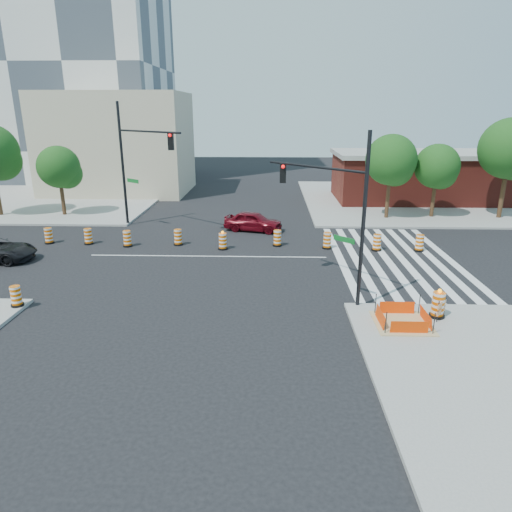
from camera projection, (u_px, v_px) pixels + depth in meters
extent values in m
plane|color=black|center=(208.00, 256.00, 27.08)|extent=(120.00, 120.00, 0.00)
cube|color=gray|center=(420.00, 200.00, 43.64)|extent=(22.00, 22.00, 0.15)
cube|color=gray|center=(50.00, 198.00, 44.73)|extent=(22.00, 22.00, 0.15)
cube|color=silver|center=(340.00, 257.00, 26.84)|extent=(0.45, 13.50, 0.01)
cube|color=silver|center=(355.00, 258.00, 26.81)|extent=(0.45, 13.50, 0.01)
cube|color=silver|center=(370.00, 258.00, 26.78)|extent=(0.45, 13.50, 0.01)
cube|color=silver|center=(386.00, 258.00, 26.76)|extent=(0.45, 13.50, 0.01)
cube|color=silver|center=(401.00, 258.00, 26.73)|extent=(0.45, 13.50, 0.01)
cube|color=silver|center=(417.00, 258.00, 26.70)|extent=(0.45, 13.50, 0.01)
cube|color=silver|center=(432.00, 258.00, 26.68)|extent=(0.45, 13.50, 0.01)
cube|color=silver|center=(448.00, 258.00, 26.65)|extent=(0.45, 13.50, 0.01)
cube|color=silver|center=(208.00, 256.00, 27.08)|extent=(14.00, 0.12, 0.01)
cube|color=tan|center=(402.00, 323.00, 18.19)|extent=(2.20, 2.20, 0.05)
cube|color=#E83B04|center=(409.00, 328.00, 17.25)|extent=(1.44, 0.02, 0.55)
cube|color=#E83B04|center=(397.00, 308.00, 18.97)|extent=(1.44, 0.02, 0.55)
cube|color=#E83B04|center=(380.00, 317.00, 18.14)|extent=(0.02, 1.44, 0.55)
cube|color=#E83B04|center=(426.00, 318.00, 18.08)|extent=(0.02, 1.44, 0.55)
cylinder|color=black|center=(386.00, 323.00, 17.23)|extent=(0.04, 0.04, 0.90)
cylinder|color=black|center=(434.00, 324.00, 17.17)|extent=(0.04, 0.04, 0.90)
cylinder|color=black|center=(376.00, 304.00, 18.94)|extent=(0.04, 0.04, 0.90)
cylinder|color=black|center=(419.00, 304.00, 18.88)|extent=(0.04, 0.04, 0.90)
cube|color=maroon|center=(422.00, 179.00, 43.02)|extent=(16.00, 8.00, 4.20)
cube|color=gray|center=(425.00, 154.00, 42.32)|extent=(16.50, 8.50, 0.40)
cube|color=#C3B795|center=(118.00, 144.00, 46.85)|extent=(14.00, 10.00, 10.00)
imported|color=#600812|center=(253.00, 221.00, 32.58)|extent=(4.41, 2.65, 1.41)
cylinder|color=black|center=(363.00, 222.00, 18.86)|extent=(0.17, 0.17, 7.40)
cylinder|color=black|center=(314.00, 167.00, 20.20)|extent=(3.94, 4.07, 0.11)
cube|color=black|center=(283.00, 173.00, 21.71)|extent=(0.30, 0.26, 0.92)
sphere|color=#FF0C0C|center=(283.00, 167.00, 21.44)|extent=(0.17, 0.17, 0.17)
cube|color=#0C591E|center=(344.00, 239.00, 19.80)|extent=(0.80, 0.82, 0.23)
cylinder|color=black|center=(123.00, 164.00, 33.13)|extent=(0.20, 0.20, 8.73)
cylinder|color=black|center=(148.00, 131.00, 30.38)|extent=(5.22, 4.17, 0.13)
cube|color=black|center=(171.00, 141.00, 29.14)|extent=(0.35, 0.31, 1.09)
sphere|color=#FF0C0C|center=(170.00, 135.00, 28.85)|extent=(0.20, 0.20, 0.20)
cube|color=#0C591E|center=(133.00, 181.00, 32.79)|extent=(1.05, 0.85, 0.27)
cylinder|color=black|center=(437.00, 316.00, 18.78)|extent=(0.63, 0.63, 0.10)
cylinder|color=#DB5E04|center=(438.00, 304.00, 18.62)|extent=(0.50, 0.50, 1.00)
sphere|color=#FF990C|center=(440.00, 291.00, 18.45)|extent=(0.17, 0.17, 0.17)
cylinder|color=black|center=(18.00, 305.00, 19.84)|extent=(0.54, 0.54, 0.09)
cylinder|color=#DB5E04|center=(16.00, 295.00, 19.70)|extent=(0.43, 0.43, 0.85)
cube|color=#DB5E04|center=(442.00, 305.00, 18.40)|extent=(0.54, 0.60, 0.25)
cube|color=#DB5E04|center=(441.00, 311.00, 18.48)|extent=(0.54, 0.60, 0.20)
cylinder|color=black|center=(438.00, 312.00, 18.21)|extent=(0.04, 0.04, 0.91)
cylinder|color=black|center=(445.00, 306.00, 18.69)|extent=(0.04, 0.04, 0.91)
sphere|color=#154916|center=(1.00, 161.00, 36.14)|extent=(3.16, 3.16, 3.16)
cylinder|color=#382314|center=(62.00, 195.00, 36.79)|extent=(0.30, 0.30, 3.54)
sphere|color=#154916|center=(59.00, 167.00, 36.12)|extent=(3.32, 3.32, 3.32)
sphere|color=#154916|center=(67.00, 174.00, 36.54)|extent=(2.43, 2.43, 2.43)
sphere|color=#154916|center=(53.00, 171.00, 36.05)|extent=(2.21, 2.21, 2.21)
cylinder|color=#382314|center=(388.00, 193.00, 35.64)|extent=(0.29, 0.29, 4.13)
sphere|color=#154916|center=(391.00, 160.00, 34.86)|extent=(3.88, 3.88, 3.88)
sphere|color=#154916|center=(395.00, 168.00, 35.30)|extent=(2.84, 2.84, 2.84)
sphere|color=#154916|center=(386.00, 165.00, 34.81)|extent=(2.58, 2.58, 2.58)
cylinder|color=#382314|center=(434.00, 196.00, 36.06)|extent=(0.29, 0.29, 3.67)
sphere|color=#154916|center=(437.00, 166.00, 35.36)|extent=(3.44, 3.44, 3.44)
sphere|color=#154916|center=(441.00, 173.00, 35.79)|extent=(2.52, 2.52, 2.52)
sphere|color=#154916|center=(433.00, 171.00, 35.31)|extent=(2.29, 2.29, 2.29)
cylinder|color=#382314|center=(503.00, 189.00, 35.53)|extent=(0.34, 0.34, 4.89)
sphere|color=#154916|center=(510.00, 148.00, 34.59)|extent=(4.59, 4.59, 4.59)
sphere|color=#154916|center=(505.00, 155.00, 34.54)|extent=(3.06, 3.06, 3.06)
cylinder|color=black|center=(50.00, 243.00, 29.69)|extent=(0.60, 0.60, 0.10)
cylinder|color=#DB5E04|center=(49.00, 235.00, 29.54)|extent=(0.48, 0.48, 0.95)
cylinder|color=black|center=(89.00, 243.00, 29.53)|extent=(0.60, 0.60, 0.10)
cylinder|color=#DB5E04|center=(88.00, 236.00, 29.38)|extent=(0.48, 0.48, 0.95)
cylinder|color=black|center=(128.00, 246.00, 29.02)|extent=(0.60, 0.60, 0.10)
cylinder|color=#DB5E04|center=(127.00, 238.00, 28.87)|extent=(0.48, 0.48, 0.95)
cylinder|color=black|center=(178.00, 244.00, 29.33)|extent=(0.60, 0.60, 0.10)
cylinder|color=#DB5E04|center=(178.00, 237.00, 29.18)|extent=(0.48, 0.48, 0.95)
cylinder|color=black|center=(223.00, 248.00, 28.42)|extent=(0.60, 0.60, 0.10)
cylinder|color=#DB5E04|center=(223.00, 241.00, 28.27)|extent=(0.48, 0.48, 0.95)
sphere|color=#FF990C|center=(223.00, 232.00, 28.10)|extent=(0.16, 0.16, 0.16)
cylinder|color=black|center=(277.00, 245.00, 29.14)|extent=(0.60, 0.60, 0.10)
cylinder|color=#DB5E04|center=(277.00, 238.00, 28.99)|extent=(0.48, 0.48, 0.95)
cylinder|color=black|center=(327.00, 248.00, 28.60)|extent=(0.60, 0.60, 0.10)
cylinder|color=#DB5E04|center=(327.00, 240.00, 28.45)|extent=(0.48, 0.48, 0.95)
cylinder|color=black|center=(376.00, 250.00, 28.16)|extent=(0.60, 0.60, 0.10)
cylinder|color=#DB5E04|center=(377.00, 242.00, 28.01)|extent=(0.48, 0.48, 0.95)
cylinder|color=black|center=(419.00, 250.00, 28.08)|extent=(0.60, 0.60, 0.10)
cylinder|color=#DB5E04|center=(420.00, 242.00, 27.93)|extent=(0.48, 0.48, 0.95)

